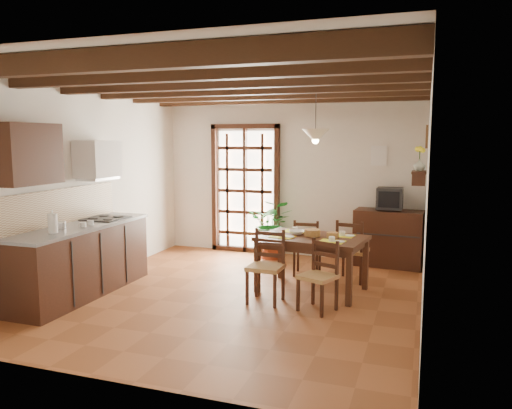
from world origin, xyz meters
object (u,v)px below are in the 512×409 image
at_px(crt_tv, 390,198).
at_px(chair_far_left, 307,258).
at_px(kitchen_counter, 81,259).
at_px(chair_near_left, 266,280).
at_px(chair_near_right, 318,289).
at_px(pendant_lamp, 315,134).
at_px(potted_plant, 272,225).
at_px(chair_far_right, 352,262).
at_px(sideboard, 388,238).
at_px(dining_table, 312,243).

bearing_deg(crt_tv, chair_far_left, -137.94).
bearing_deg(chair_far_left, kitchen_counter, 31.89).
height_order(chair_near_left, chair_near_right, chair_near_left).
bearing_deg(pendant_lamp, potted_plant, 124.98).
height_order(chair_far_left, chair_far_right, chair_far_right).
xyz_separation_m(chair_near_left, chair_near_right, (0.68, -0.10, -0.02)).
relative_size(sideboard, crt_tv, 2.64).
distance_m(potted_plant, pendant_lamp, 2.37).
xyz_separation_m(chair_far_right, crt_tv, (0.43, 1.05, 0.81)).
bearing_deg(pendant_lamp, dining_table, -90.00).
bearing_deg(kitchen_counter, potted_plant, 57.24).
relative_size(potted_plant, pendant_lamp, 2.57).
relative_size(chair_far_right, sideboard, 0.84).
relative_size(kitchen_counter, dining_table, 1.52).
distance_m(chair_far_left, pendant_lamp, 1.94).
distance_m(sideboard, crt_tv, 0.64).
distance_m(chair_near_left, sideboard, 2.69).
height_order(chair_near_left, chair_far_left, chair_near_left).
bearing_deg(chair_near_left, kitchen_counter, -166.98).
distance_m(sideboard, pendant_lamp, 2.44).
xyz_separation_m(chair_near_right, pendant_lamp, (-0.24, 0.84, 1.82)).
height_order(kitchen_counter, chair_near_right, kitchen_counter).
xyz_separation_m(dining_table, sideboard, (0.87, 1.70, -0.20)).
bearing_deg(sideboard, potted_plant, -172.62).
xyz_separation_m(potted_plant, pendant_lamp, (1.05, -1.50, 1.51)).
height_order(kitchen_counter, chair_near_left, kitchen_counter).
bearing_deg(chair_far_left, pendant_lamp, 105.95).
distance_m(chair_far_left, chair_far_right, 0.68).
xyz_separation_m(kitchen_counter, chair_far_left, (2.57, 1.86, -0.21)).
bearing_deg(dining_table, crt_tv, 71.22).
bearing_deg(potted_plant, kitchen_counter, -122.76).
distance_m(chair_near_right, potted_plant, 2.69).
height_order(crt_tv, potted_plant, potted_plant).
bearing_deg(sideboard, pendant_lamp, -114.11).
bearing_deg(sideboard, dining_table, -112.68).
bearing_deg(chair_far_right, potted_plant, -24.74).
height_order(chair_far_left, crt_tv, crt_tv).
bearing_deg(potted_plant, chair_far_right, -32.78).
height_order(sideboard, crt_tv, crt_tv).
height_order(dining_table, chair_near_left, chair_near_left).
xyz_separation_m(dining_table, chair_far_right, (0.44, 0.64, -0.37)).
bearing_deg(potted_plant, pendant_lamp, -55.02).
height_order(dining_table, potted_plant, potted_plant).
xyz_separation_m(chair_far_left, crt_tv, (1.10, 0.95, 0.82)).
xyz_separation_m(chair_far_left, chair_far_right, (0.67, -0.10, 0.01)).
relative_size(dining_table, sideboard, 1.40).
distance_m(dining_table, potted_plant, 1.91).
bearing_deg(chair_far_left, sideboard, -142.99).
height_order(chair_near_right, crt_tv, crt_tv).
relative_size(chair_near_left, sideboard, 0.85).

